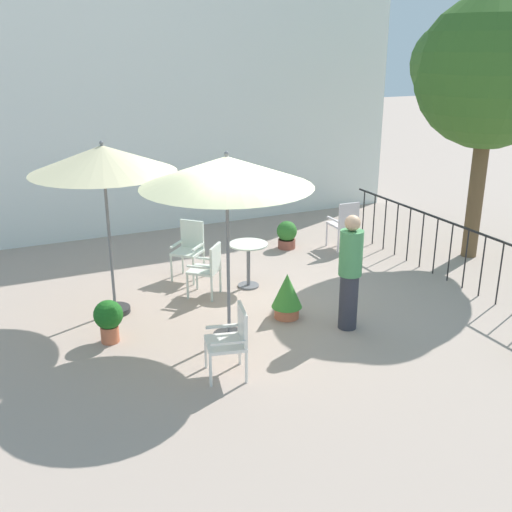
{
  "coord_description": "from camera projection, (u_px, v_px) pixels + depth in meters",
  "views": [
    {
      "loc": [
        -3.47,
        -7.31,
        3.81
      ],
      "look_at": [
        0.0,
        0.25,
        0.87
      ],
      "focal_mm": 42.66,
      "sensor_mm": 36.0,
      "label": 1
    }
  ],
  "objects": [
    {
      "name": "patio_umbrella_1",
      "position": [
        103.0,
        161.0,
        8.29
      ],
      "size": [
        2.02,
        2.02,
        2.54
      ],
      "color": "#2D2D2D",
      "rests_on": "ground"
    },
    {
      "name": "cafe_table_0",
      "position": [
        248.0,
        257.0,
        9.84
      ],
      "size": [
        0.63,
        0.63,
        0.74
      ],
      "color": "silver",
      "rests_on": "ground"
    },
    {
      "name": "villa_facade",
      "position": [
        158.0,
        106.0,
        12.33
      ],
      "size": [
        10.89,
        0.3,
        5.12
      ],
      "primitive_type": "cube",
      "color": "white",
      "rests_on": "ground"
    },
    {
      "name": "patio_chair_2",
      "position": [
        189.0,
        246.0,
        10.21
      ],
      "size": [
        0.63,
        0.63,
        0.98
      ],
      "color": "silver",
      "rests_on": "ground"
    },
    {
      "name": "standing_person",
      "position": [
        350.0,
        271.0,
        8.29
      ],
      "size": [
        0.42,
        0.42,
        1.64
      ],
      "color": "#33333D",
      "rests_on": "ground"
    },
    {
      "name": "patio_chair_1",
      "position": [
        232.0,
        337.0,
        7.2
      ],
      "size": [
        0.56,
        0.57,
        0.87
      ],
      "color": "white",
      "rests_on": "ground"
    },
    {
      "name": "patio_umbrella_0",
      "position": [
        227.0,
        173.0,
        7.48
      ],
      "size": [
        2.18,
        2.18,
        2.55
      ],
      "color": "#2D2D2D",
      "rests_on": "ground"
    },
    {
      "name": "potted_plant_3",
      "position": [
        287.0,
        234.0,
        11.78
      ],
      "size": [
        0.39,
        0.39,
        0.54
      ],
      "color": "brown",
      "rests_on": "ground"
    },
    {
      "name": "ground_plane",
      "position": [
        263.0,
        317.0,
        8.9
      ],
      "size": [
        60.0,
        60.0,
        0.0
      ],
      "primitive_type": "plane",
      "color": "tan"
    },
    {
      "name": "potted_plant_0",
      "position": [
        287.0,
        294.0,
        8.77
      ],
      "size": [
        0.45,
        0.45,
        0.68
      ],
      "color": "#CE6B47",
      "rests_on": "ground"
    },
    {
      "name": "patio_chair_3",
      "position": [
        208.0,
        267.0,
        9.47
      ],
      "size": [
        0.61,
        0.61,
        0.85
      ],
      "color": "silver",
      "rests_on": "ground"
    },
    {
      "name": "potted_plant_2",
      "position": [
        109.0,
        318.0,
        8.05
      ],
      "size": [
        0.39,
        0.39,
        0.59
      ],
      "color": "#CA6946",
      "rests_on": "ground"
    },
    {
      "name": "patio_chair_0",
      "position": [
        345.0,
        222.0,
        11.64
      ],
      "size": [
        0.46,
        0.49,
        0.95
      ],
      "color": "silver",
      "rests_on": "ground"
    },
    {
      "name": "terrace_railing",
      "position": [
        451.0,
        242.0,
        10.02
      ],
      "size": [
        0.03,
        5.43,
        1.01
      ],
      "color": "black",
      "rests_on": "ground"
    },
    {
      "name": "shade_tree",
      "position": [
        492.0,
        72.0,
        10.38
      ],
      "size": [
        2.73,
        2.6,
        4.62
      ],
      "color": "brown",
      "rests_on": "ground"
    }
  ]
}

